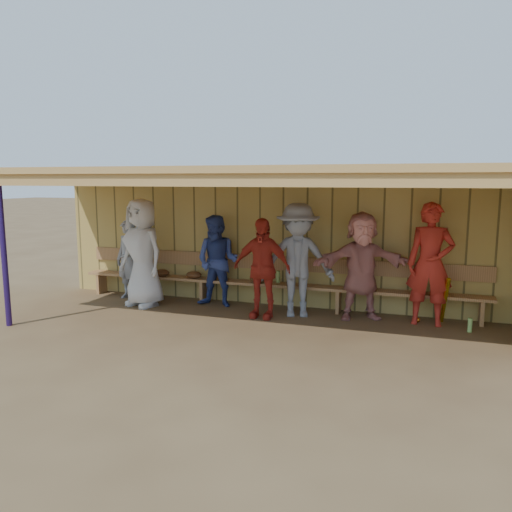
# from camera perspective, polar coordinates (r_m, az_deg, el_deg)

# --- Properties ---
(ground) EXTENTS (90.00, 90.00, 0.00)m
(ground) POSITION_cam_1_polar(r_m,az_deg,el_deg) (8.27, -0.77, -7.56)
(ground) COLOR brown
(ground) RESTS_ON ground
(player_a) EXTENTS (0.64, 0.50, 1.55)m
(player_a) POSITION_cam_1_polar(r_m,az_deg,el_deg) (10.02, -14.37, -0.41)
(player_a) COLOR gray
(player_a) RESTS_ON ground
(player_b) EXTENTS (1.11, 0.89, 1.98)m
(player_b) POSITION_cam_1_polar(r_m,az_deg,el_deg) (9.38, -12.88, 0.36)
(player_b) COLOR silver
(player_b) RESTS_ON ground
(player_c) EXTENTS (0.84, 0.66, 1.68)m
(player_c) POSITION_cam_1_polar(r_m,az_deg,el_deg) (9.14, -4.42, -0.60)
(player_c) COLOR #33448C
(player_c) RESTS_ON ground
(player_d) EXTENTS (1.01, 0.46, 1.70)m
(player_d) POSITION_cam_1_polar(r_m,az_deg,el_deg) (8.37, 0.66, -1.40)
(player_d) COLOR red
(player_d) RESTS_ON ground
(player_e) EXTENTS (1.41, 1.06, 1.93)m
(player_e) POSITION_cam_1_polar(r_m,az_deg,el_deg) (8.47, 4.78, -0.50)
(player_e) COLOR gray
(player_e) RESTS_ON ground
(player_f) EXTENTS (1.76, 1.08, 1.81)m
(player_f) POSITION_cam_1_polar(r_m,az_deg,el_deg) (8.47, 11.97, -1.09)
(player_f) COLOR tan
(player_f) RESTS_ON ground
(player_g) EXTENTS (0.73, 0.48, 1.97)m
(player_g) POSITION_cam_1_polar(r_m,az_deg,el_deg) (8.41, 19.29, -0.88)
(player_g) COLOR #B5271D
(player_g) RESTS_ON ground
(dugout_structure) EXTENTS (8.80, 3.20, 2.50)m
(dugout_structure) POSITION_cam_1_polar(r_m,az_deg,el_deg) (8.50, 3.21, 4.50)
(dugout_structure) COLOR tan
(dugout_structure) RESTS_ON ground
(bench) EXTENTS (7.60, 0.34, 0.93)m
(bench) POSITION_cam_1_polar(r_m,az_deg,el_deg) (9.18, 1.51, -2.53)
(bench) COLOR #AE7D4A
(bench) RESTS_ON ground
(dugout_equipment) EXTENTS (5.74, 0.62, 0.80)m
(dugout_equipment) POSITION_cam_1_polar(r_m,az_deg,el_deg) (9.22, -1.70, -2.72)
(dugout_equipment) COLOR gold
(dugout_equipment) RESTS_ON ground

